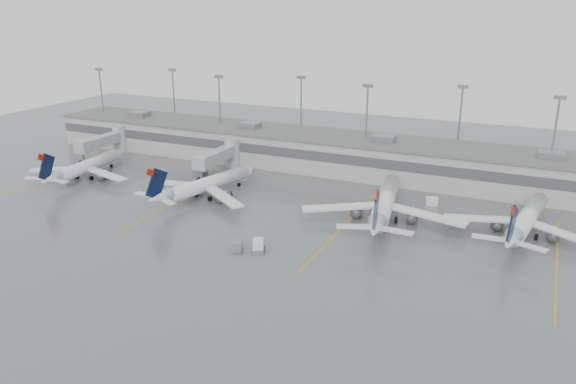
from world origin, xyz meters
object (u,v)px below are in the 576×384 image
at_px(jet_far_left, 84,167).
at_px(jet_far_right, 526,220).
at_px(jet_mid_left, 204,185).
at_px(jet_mid_right, 384,203).
at_px(baggage_tug, 258,247).

height_order(jet_far_left, jet_far_right, jet_far_right).
distance_m(jet_mid_left, jet_mid_right, 36.95).
height_order(jet_mid_right, baggage_tug, jet_mid_right).
relative_size(jet_mid_right, baggage_tug, 9.36).
height_order(jet_mid_left, jet_mid_right, jet_mid_right).
xyz_separation_m(jet_far_left, baggage_tug, (54.33, -18.35, -2.11)).
bearing_deg(jet_mid_left, baggage_tug, -25.91).
bearing_deg(baggage_tug, jet_mid_right, 30.09).
height_order(jet_far_right, baggage_tug, jet_far_right).
xyz_separation_m(jet_far_left, jet_mid_right, (68.96, 3.43, 0.51)).
xyz_separation_m(jet_mid_left, baggage_tug, (22.17, -18.47, -2.19)).
bearing_deg(baggage_tug, jet_mid_left, 114.19).
bearing_deg(jet_far_right, jet_far_left, -168.00).
xyz_separation_m(jet_far_left, jet_mid_left, (32.16, 0.12, 0.08)).
xyz_separation_m(jet_mid_left, jet_far_right, (60.75, 6.43, 0.09)).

